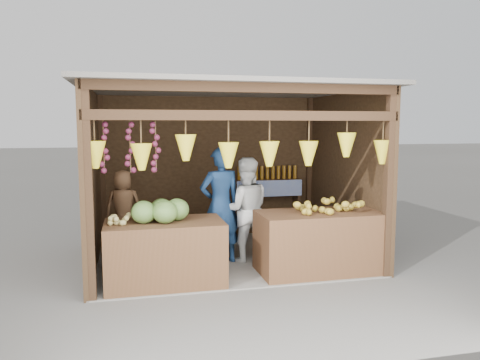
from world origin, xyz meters
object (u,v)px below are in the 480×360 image
(counter_right, at_px, (320,242))
(man_standing, at_px, (220,206))
(counter_left, at_px, (165,253))
(vendor_seated, at_px, (124,207))
(woman_standing, at_px, (245,210))

(counter_right, distance_m, man_standing, 1.56)
(counter_left, distance_m, man_standing, 1.27)
(counter_left, distance_m, vendor_seated, 1.27)
(woman_standing, height_order, vendor_seated, woman_standing)
(counter_right, height_order, man_standing, man_standing)
(counter_left, bearing_deg, woman_standing, 32.50)
(counter_left, height_order, woman_standing, woman_standing)
(counter_left, height_order, man_standing, man_standing)
(woman_standing, xyz_separation_m, vendor_seated, (-1.81, 0.25, 0.08))
(woman_standing, relative_size, vendor_seated, 1.46)
(counter_left, xyz_separation_m, woman_standing, (1.28, 0.82, 0.38))
(counter_right, bearing_deg, vendor_seated, 158.64)
(man_standing, xyz_separation_m, woman_standing, (0.39, 0.04, -0.08))
(counter_right, height_order, woman_standing, woman_standing)
(man_standing, height_order, vendor_seated, man_standing)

